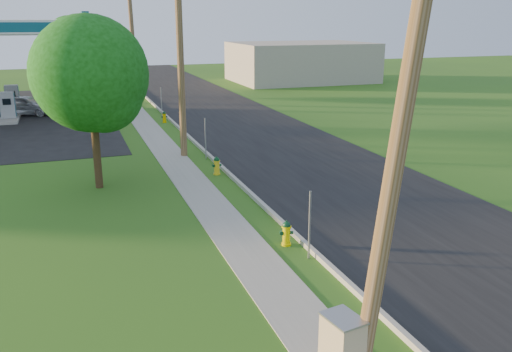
{
  "coord_description": "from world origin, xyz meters",
  "views": [
    {
      "loc": [
        -5.78,
        -8.54,
        6.54
      ],
      "look_at": [
        0.0,
        8.0,
        1.4
      ],
      "focal_mm": 38.0,
      "sensor_mm": 36.0,
      "label": 1
    }
  ],
  "objects_px": {
    "car_silver": "(25,105)",
    "price_pylon": "(87,39)",
    "utility_pole_mid": "(180,53)",
    "hydrant_far": "(164,117)",
    "hydrant_near": "(286,233)",
    "fuel_pump_se": "(13,101)",
    "utility_pole_far": "(133,41)",
    "tree_verge": "(93,79)",
    "hydrant_mid": "(217,166)",
    "utility_cabinet": "(342,349)",
    "utility_pole_near": "(401,127)",
    "tree_lot": "(73,44)",
    "fuel_pump_ne": "(8,110)"
  },
  "relations": [
    {
      "from": "hydrant_mid",
      "to": "fuel_pump_ne",
      "type": "bearing_deg",
      "value": 119.75
    },
    {
      "from": "utility_pole_mid",
      "to": "hydrant_far",
      "type": "relative_size",
      "value": 13.11
    },
    {
      "from": "fuel_pump_se",
      "to": "utility_pole_mid",
      "type": "bearing_deg",
      "value": -62.37
    },
    {
      "from": "price_pylon",
      "to": "hydrant_near",
      "type": "bearing_deg",
      "value": -75.35
    },
    {
      "from": "hydrant_far",
      "to": "utility_pole_near",
      "type": "bearing_deg",
      "value": -91.34
    },
    {
      "from": "utility_pole_mid",
      "to": "hydrant_near",
      "type": "distance_m",
      "value": 12.61
    },
    {
      "from": "fuel_pump_ne",
      "to": "price_pylon",
      "type": "relative_size",
      "value": 0.47
    },
    {
      "from": "hydrant_near",
      "to": "hydrant_mid",
      "type": "relative_size",
      "value": 0.98
    },
    {
      "from": "car_silver",
      "to": "hydrant_far",
      "type": "bearing_deg",
      "value": -101.89
    },
    {
      "from": "hydrant_near",
      "to": "hydrant_far",
      "type": "relative_size",
      "value": 1.06
    },
    {
      "from": "utility_pole_mid",
      "to": "hydrant_mid",
      "type": "relative_size",
      "value": 12.13
    },
    {
      "from": "utility_pole_near",
      "to": "tree_lot",
      "type": "xyz_separation_m",
      "value": [
        -4.28,
        42.34,
        -0.46
      ]
    },
    {
      "from": "utility_pole_far",
      "to": "car_silver",
      "type": "height_order",
      "value": "utility_pole_far"
    },
    {
      "from": "utility_pole_near",
      "to": "hydrant_mid",
      "type": "height_order",
      "value": "utility_pole_near"
    },
    {
      "from": "utility_pole_mid",
      "to": "price_pylon",
      "type": "height_order",
      "value": "utility_pole_mid"
    },
    {
      "from": "utility_pole_far",
      "to": "car_silver",
      "type": "bearing_deg",
      "value": -159.11
    },
    {
      "from": "fuel_pump_se",
      "to": "hydrant_near",
      "type": "height_order",
      "value": "fuel_pump_se"
    },
    {
      "from": "utility_pole_mid",
      "to": "utility_cabinet",
      "type": "height_order",
      "value": "utility_pole_mid"
    },
    {
      "from": "utility_pole_far",
      "to": "hydrant_far",
      "type": "height_order",
      "value": "utility_pole_far"
    },
    {
      "from": "utility_pole_mid",
      "to": "tree_lot",
      "type": "height_order",
      "value": "utility_pole_mid"
    },
    {
      "from": "hydrant_near",
      "to": "utility_pole_near",
      "type": "bearing_deg",
      "value": -95.51
    },
    {
      "from": "fuel_pump_ne",
      "to": "car_silver",
      "type": "distance_m",
      "value": 2.18
    },
    {
      "from": "price_pylon",
      "to": "hydrant_far",
      "type": "bearing_deg",
      "value": 38.2
    },
    {
      "from": "tree_lot",
      "to": "car_silver",
      "type": "bearing_deg",
      "value": -111.42
    },
    {
      "from": "fuel_pump_se",
      "to": "utility_pole_far",
      "type": "bearing_deg",
      "value": 6.41
    },
    {
      "from": "fuel_pump_se",
      "to": "hydrant_near",
      "type": "distance_m",
      "value": 30.27
    },
    {
      "from": "utility_pole_near",
      "to": "tree_lot",
      "type": "height_order",
      "value": "utility_pole_near"
    },
    {
      "from": "tree_lot",
      "to": "hydrant_far",
      "type": "xyz_separation_m",
      "value": [
        4.91,
        -15.27,
        -3.97
      ]
    },
    {
      "from": "tree_verge",
      "to": "car_silver",
      "type": "height_order",
      "value": "tree_verge"
    },
    {
      "from": "utility_pole_mid",
      "to": "utility_cabinet",
      "type": "xyz_separation_m",
      "value": [
        -0.81,
        -17.85,
        -4.29
      ]
    },
    {
      "from": "hydrant_mid",
      "to": "car_silver",
      "type": "relative_size",
      "value": 0.2
    },
    {
      "from": "fuel_pump_se",
      "to": "hydrant_far",
      "type": "relative_size",
      "value": 4.28
    },
    {
      "from": "utility_pole_mid",
      "to": "tree_verge",
      "type": "height_order",
      "value": "utility_pole_mid"
    },
    {
      "from": "fuel_pump_ne",
      "to": "utility_cabinet",
      "type": "distance_m",
      "value": 31.89
    },
    {
      "from": "utility_pole_mid",
      "to": "tree_verge",
      "type": "distance_m",
      "value": 5.84
    },
    {
      "from": "car_silver",
      "to": "price_pylon",
      "type": "bearing_deg",
      "value": -134.24
    },
    {
      "from": "car_silver",
      "to": "utility_cabinet",
      "type": "bearing_deg",
      "value": -145.15
    },
    {
      "from": "fuel_pump_se",
      "to": "tree_verge",
      "type": "height_order",
      "value": "tree_verge"
    },
    {
      "from": "hydrant_far",
      "to": "fuel_pump_se",
      "type": "bearing_deg",
      "value": 140.25
    },
    {
      "from": "utility_pole_far",
      "to": "car_silver",
      "type": "distance_m",
      "value": 9.45
    },
    {
      "from": "utility_pole_mid",
      "to": "price_pylon",
      "type": "xyz_separation_m",
      "value": [
        -3.9,
        5.5,
        0.48
      ]
    },
    {
      "from": "price_pylon",
      "to": "utility_cabinet",
      "type": "relative_size",
      "value": 5.21
    },
    {
      "from": "fuel_pump_ne",
      "to": "hydrant_far",
      "type": "relative_size",
      "value": 4.28
    },
    {
      "from": "utility_pole_near",
      "to": "utility_cabinet",
      "type": "distance_m",
      "value": 4.22
    },
    {
      "from": "fuel_pump_ne",
      "to": "tree_verge",
      "type": "bearing_deg",
      "value": -74.51
    },
    {
      "from": "tree_verge",
      "to": "utility_pole_far",
      "type": "bearing_deg",
      "value": 79.24
    },
    {
      "from": "utility_pole_mid",
      "to": "hydrant_far",
      "type": "distance_m",
      "value": 10.18
    },
    {
      "from": "tree_verge",
      "to": "car_silver",
      "type": "relative_size",
      "value": 1.64
    },
    {
      "from": "hydrant_near",
      "to": "car_silver",
      "type": "xyz_separation_m",
      "value": [
        -8.56,
        26.7,
        0.31
      ]
    },
    {
      "from": "hydrant_far",
      "to": "price_pylon",
      "type": "bearing_deg",
      "value": -141.8
    }
  ]
}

